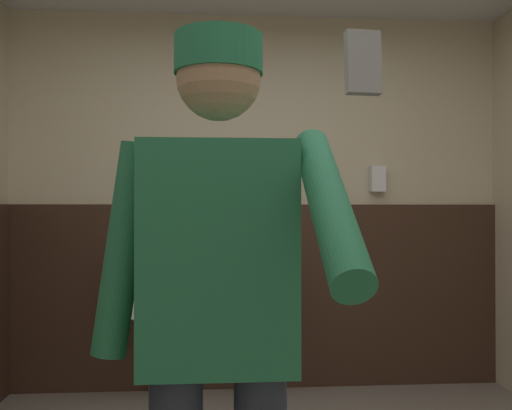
{
  "coord_description": "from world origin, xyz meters",
  "views": [
    {
      "loc": [
        -0.29,
        -1.83,
        1.23
      ],
      "look_at": [
        -0.14,
        0.19,
        1.25
      ],
      "focal_mm": 38.05,
      "sensor_mm": 36.0,
      "label": 1
    }
  ],
  "objects_px": {
    "urinal_left": "(151,279)",
    "person": "(218,303)",
    "urinal_middle": "(264,278)",
    "soap_dispenser": "(378,179)",
    "cell_phone": "(363,63)"
  },
  "relations": [
    {
      "from": "urinal_middle",
      "to": "person",
      "type": "bearing_deg",
      "value": -98.09
    },
    {
      "from": "person",
      "to": "soap_dispenser",
      "type": "xyz_separation_m",
      "value": [
        1.12,
        2.31,
        0.46
      ]
    },
    {
      "from": "urinal_left",
      "to": "person",
      "type": "xyz_separation_m",
      "value": [
        0.44,
        -2.19,
        0.21
      ]
    },
    {
      "from": "urinal_left",
      "to": "person",
      "type": "bearing_deg",
      "value": -78.7
    },
    {
      "from": "person",
      "to": "cell_phone",
      "type": "xyz_separation_m",
      "value": [
        0.25,
        -0.5,
        0.49
      ]
    },
    {
      "from": "urinal_left",
      "to": "urinal_middle",
      "type": "bearing_deg",
      "value": 0.0
    },
    {
      "from": "person",
      "to": "soap_dispenser",
      "type": "relative_size",
      "value": 9.38
    },
    {
      "from": "urinal_left",
      "to": "cell_phone",
      "type": "distance_m",
      "value": 2.87
    },
    {
      "from": "urinal_left",
      "to": "urinal_middle",
      "type": "relative_size",
      "value": 1.0
    },
    {
      "from": "urinal_middle",
      "to": "person",
      "type": "xyz_separation_m",
      "value": [
        -0.31,
        -2.19,
        0.21
      ]
    },
    {
      "from": "person",
      "to": "urinal_left",
      "type": "bearing_deg",
      "value": 101.3
    },
    {
      "from": "cell_phone",
      "to": "urinal_middle",
      "type": "bearing_deg",
      "value": 83.61
    },
    {
      "from": "cell_phone",
      "to": "soap_dispenser",
      "type": "relative_size",
      "value": 0.61
    },
    {
      "from": "urinal_middle",
      "to": "cell_phone",
      "type": "distance_m",
      "value": 2.79
    },
    {
      "from": "soap_dispenser",
      "to": "person",
      "type": "bearing_deg",
      "value": -115.89
    }
  ]
}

